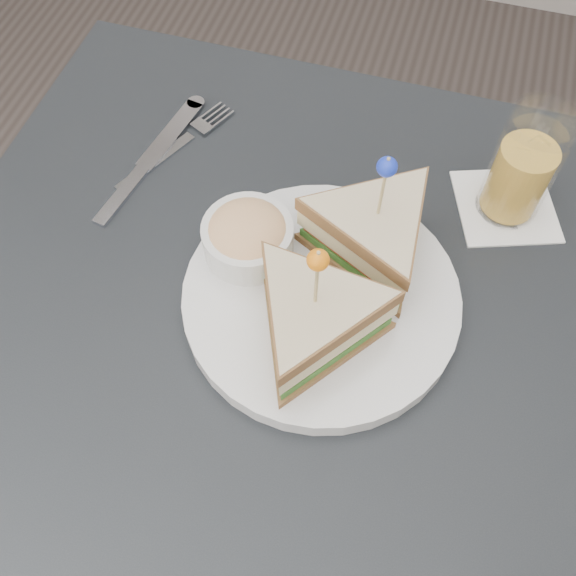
% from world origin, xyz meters
% --- Properties ---
extents(ground_plane, '(3.50, 3.50, 0.00)m').
position_xyz_m(ground_plane, '(0.00, 0.00, 0.00)').
color(ground_plane, '#3F3833').
extents(table, '(0.80, 0.80, 0.75)m').
position_xyz_m(table, '(0.00, 0.00, 0.67)').
color(table, black).
rests_on(table, ground).
extents(plate_meal, '(0.39, 0.39, 0.18)m').
position_xyz_m(plate_meal, '(0.05, 0.04, 0.80)').
color(plate_meal, silver).
rests_on(plate_meal, table).
extents(cutlery_fork, '(0.10, 0.18, 0.01)m').
position_xyz_m(cutlery_fork, '(-0.19, 0.20, 0.75)').
color(cutlery_fork, '#B8BDC4').
rests_on(cutlery_fork, table).
extents(cutlery_knife, '(0.06, 0.23, 0.01)m').
position_xyz_m(cutlery_knife, '(-0.22, 0.16, 0.75)').
color(cutlery_knife, silver).
rests_on(cutlery_knife, table).
extents(drink_set, '(0.15, 0.15, 0.14)m').
position_xyz_m(drink_set, '(0.22, 0.22, 0.81)').
color(drink_set, white).
rests_on(drink_set, table).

